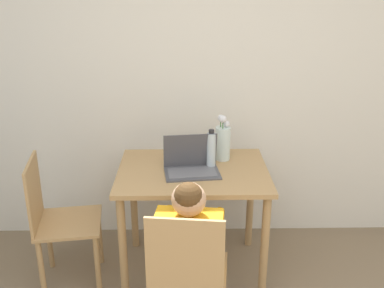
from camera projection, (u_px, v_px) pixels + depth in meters
name	position (u px, v px, depth m)	size (l,w,h in m)	color
wall_back	(205.00, 75.00, 3.21)	(6.40, 0.05, 2.50)	white
dining_table	(193.00, 186.00, 2.90)	(0.95, 0.72, 0.76)	tan
chair_occupied	(188.00, 278.00, 2.32)	(0.44, 0.44, 0.87)	tan
chair_spare	(58.00, 221.00, 2.86)	(0.45, 0.45, 0.87)	tan
person_seated	(190.00, 239.00, 2.37)	(0.40, 0.46, 0.97)	orange
laptop	(191.00, 163.00, 2.82)	(0.36, 0.27, 0.23)	#4C4C51
flower_vase	(223.00, 141.00, 2.98)	(0.10, 0.10, 0.31)	silver
water_bottle	(211.00, 150.00, 2.86)	(0.06, 0.06, 0.25)	silver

